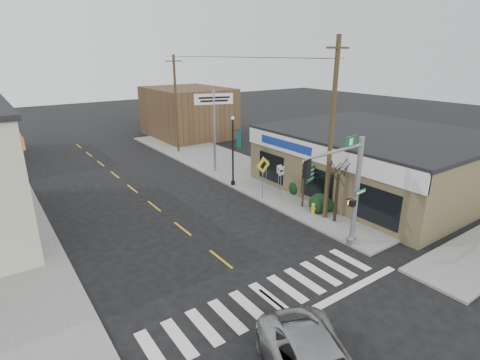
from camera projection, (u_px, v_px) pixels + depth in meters
ground at (275, 302)px, 14.80m from camera, size 140.00×140.00×0.00m
sidewalk_right at (256, 176)px, 29.75m from camera, size 6.00×38.00×0.13m
center_line at (183, 229)px, 20.99m from camera, size 0.12×56.00×0.01m
crosswalk at (268, 297)px, 15.11m from camera, size 11.00×2.20×0.01m
thrift_store at (377, 162)px, 26.72m from camera, size 12.00×14.00×4.00m
bldg_distant_right at (188, 112)px, 43.66m from camera, size 8.00×10.00×5.60m
traffic_signal_pole at (349, 183)px, 17.69m from camera, size 4.49×0.37×5.69m
guide_sign at (311, 178)px, 23.48m from camera, size 1.58×0.13×2.76m
fire_hydrant at (313, 208)px, 22.49m from camera, size 0.22×0.22×0.71m
ped_crossing_sign at (263, 170)px, 24.32m from camera, size 1.13×0.08×2.92m
lamp_post at (233, 146)px, 26.75m from camera, size 0.66×0.51×5.04m
dance_center_sign at (214, 111)px, 29.35m from camera, size 3.07×0.19×6.53m
bare_tree at (339, 165)px, 20.59m from camera, size 2.13×2.13×4.27m
shrub_front at (319, 204)px, 22.86m from camera, size 1.31×1.31×0.98m
shrub_back at (297, 188)px, 25.77m from camera, size 1.13×1.13×0.85m
utility_pole_near at (332, 130)px, 20.51m from camera, size 1.76×0.26×10.14m
utility_pole_far at (176, 103)px, 35.63m from camera, size 1.59×0.24×9.12m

